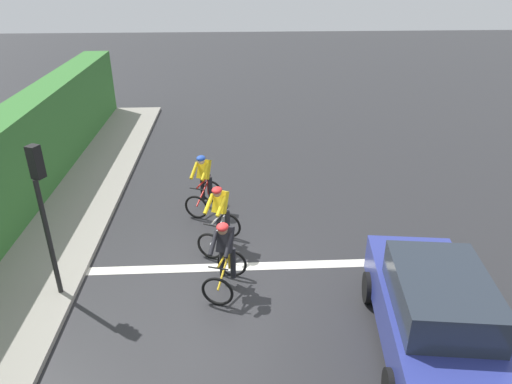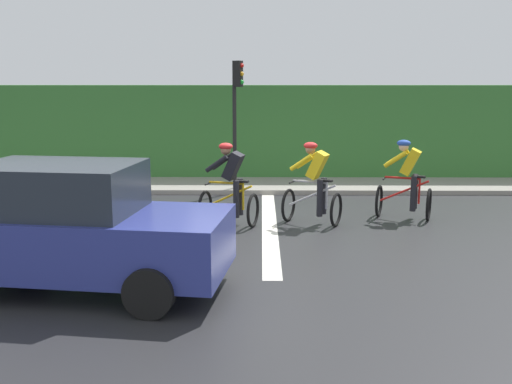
% 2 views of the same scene
% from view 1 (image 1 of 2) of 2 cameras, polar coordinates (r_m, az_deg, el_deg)
% --- Properties ---
extents(ground_plane, '(80.00, 80.00, 0.00)m').
position_cam_1_polar(ground_plane, '(10.60, -4.89, -10.48)').
color(ground_plane, '#28282B').
extents(sidewalk_kerb, '(2.80, 22.57, 0.12)m').
position_cam_1_polar(sidewalk_kerb, '(13.12, -24.01, -4.75)').
color(sidewalk_kerb, gray).
rests_on(sidewalk_kerb, ground).
extents(stone_wall_low, '(0.44, 22.57, 0.54)m').
position_cam_1_polar(stone_wall_low, '(13.37, -27.77, -3.95)').
color(stone_wall_low, gray).
rests_on(stone_wall_low, ground).
extents(road_marking_stop_line, '(7.00, 0.30, 0.01)m').
position_cam_1_polar(road_marking_stop_line, '(10.93, -4.84, -9.14)').
color(road_marking_stop_line, silver).
rests_on(road_marking_stop_line, ground).
extents(cyclist_lead, '(1.02, 1.25, 1.66)m').
position_cam_1_polar(cyclist_lead, '(13.02, -6.39, 1.02)').
color(cyclist_lead, black).
rests_on(cyclist_lead, ground).
extents(cyclist_second, '(1.07, 1.27, 1.66)m').
position_cam_1_polar(cyclist_second, '(11.25, -4.43, -3.20)').
color(cyclist_second, black).
rests_on(cyclist_second, ground).
extents(cyclist_mid, '(0.97, 1.23, 1.66)m').
position_cam_1_polar(cyclist_mid, '(9.83, -3.80, -8.00)').
color(cyclist_mid, black).
rests_on(cyclist_mid, ground).
extents(car_navy, '(2.28, 4.29, 1.76)m').
position_cam_1_polar(car_navy, '(8.90, 20.73, -13.56)').
color(car_navy, navy).
rests_on(car_navy, ground).
extents(traffic_light_near_crossing, '(0.27, 0.30, 3.34)m').
position_cam_1_polar(traffic_light_near_crossing, '(9.80, -24.56, -1.03)').
color(traffic_light_near_crossing, black).
rests_on(traffic_light_near_crossing, ground).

